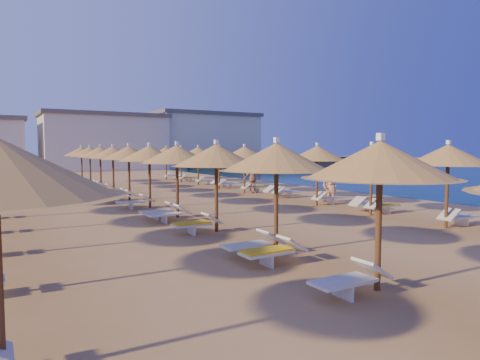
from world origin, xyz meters
TOP-DOWN VIEW (x-y plane):
  - ground at (0.00, 0.00)m, footprint 220.00×220.00m
  - jetty at (28.27, 39.26)m, footprint 30.26×8.37m
  - hotel_blocks at (3.49, 44.88)m, footprint 47.54×9.76m
  - parasol_row_east at (3.62, 4.51)m, footprint 3.00×40.45m
  - parasol_row_west at (-3.58, 4.51)m, footprint 3.00×40.45m
  - loungers at (-1.56, 3.84)m, footprint 16.64×38.02m
  - beachgoer_a at (5.06, 3.36)m, footprint 0.62×0.74m
  - beachgoer_c at (4.06, 9.37)m, footprint 1.13×0.72m
  - beachgoer_b at (5.01, 3.47)m, footprint 0.89×0.97m

SIDE VIEW (x-z plane):
  - ground at x=0.00m, z-range 0.00..0.00m
  - loungers at x=-1.56m, z-range 0.01..0.67m
  - jetty at x=28.27m, z-range 0.00..1.50m
  - beachgoer_b at x=5.01m, z-range 0.00..1.61m
  - beachgoer_a at x=5.06m, z-range 0.00..1.75m
  - beachgoer_c at x=4.06m, z-range 0.00..1.80m
  - parasol_row_east at x=3.62m, z-range 0.96..4.00m
  - parasol_row_west at x=-3.58m, z-range 0.96..4.00m
  - hotel_blocks at x=3.49m, z-range -0.35..7.75m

